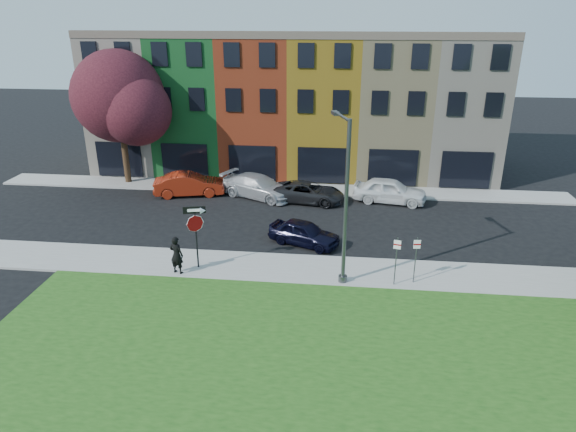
# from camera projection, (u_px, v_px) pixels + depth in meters

# --- Properties ---
(ground) EXTENTS (120.00, 120.00, 0.00)m
(ground) POSITION_uv_depth(u_px,v_px,m) (302.00, 303.00, 22.19)
(ground) COLOR black
(ground) RESTS_ON ground
(sidewalk_near) EXTENTS (40.00, 3.00, 0.12)m
(sidewalk_near) POSITION_uv_depth(u_px,v_px,m) (349.00, 272.00, 24.73)
(sidewalk_near) COLOR gray
(sidewalk_near) RESTS_ON ground
(sidewalk_far) EXTENTS (40.00, 2.40, 0.12)m
(sidewalk_far) POSITION_uv_depth(u_px,v_px,m) (278.00, 188.00, 36.31)
(sidewalk_far) COLOR gray
(sidewalk_far) RESTS_ON ground
(grass_park) EXTENTS (40.00, 16.00, 0.10)m
(grass_park) POSITION_uv_depth(u_px,v_px,m) (544.00, 419.00, 15.82)
(grass_park) COLOR #1F4C15
(grass_park) RESTS_ON ground
(rowhouse_block) EXTENTS (30.00, 10.12, 10.00)m
(rowhouse_block) POSITION_uv_depth(u_px,v_px,m) (294.00, 103.00, 40.12)
(rowhouse_block) COLOR beige
(rowhouse_block) RESTS_ON ground
(stop_sign) EXTENTS (1.03, 0.29, 3.16)m
(stop_sign) POSITION_uv_depth(u_px,v_px,m) (195.00, 225.00, 24.21)
(stop_sign) COLOR black
(stop_sign) RESTS_ON sidewalk_near
(man) EXTENTS (0.91, 0.79, 1.87)m
(man) POSITION_uv_depth(u_px,v_px,m) (177.00, 255.00, 24.17)
(man) COLOR black
(man) RESTS_ON sidewalk_near
(sedan_near) EXTENTS (4.32, 5.00, 1.32)m
(sedan_near) POSITION_uv_depth(u_px,v_px,m) (304.00, 233.00, 27.55)
(sedan_near) COLOR black
(sedan_near) RESTS_ON ground
(parked_car_red) EXTENTS (3.79, 5.46, 1.55)m
(parked_car_red) POSITION_uv_depth(u_px,v_px,m) (189.00, 184.00, 34.86)
(parked_car_red) COLOR maroon
(parked_car_red) RESTS_ON ground
(parked_car_silver) EXTENTS (6.05, 6.80, 1.51)m
(parked_car_silver) POSITION_uv_depth(u_px,v_px,m) (258.00, 186.00, 34.51)
(parked_car_silver) COLOR #AAABAF
(parked_car_silver) RESTS_ON ground
(parked_car_dark) EXTENTS (3.57, 5.41, 1.33)m
(parked_car_dark) POSITION_uv_depth(u_px,v_px,m) (308.00, 192.00, 33.69)
(parked_car_dark) COLOR black
(parked_car_dark) RESTS_ON ground
(parked_car_white) EXTENTS (3.41, 5.34, 1.61)m
(parked_car_white) POSITION_uv_depth(u_px,v_px,m) (390.00, 191.00, 33.57)
(parked_car_white) COLOR white
(parked_car_white) RESTS_ON ground
(street_lamp) EXTENTS (1.04, 2.50, 7.54)m
(street_lamp) POSITION_uv_depth(u_px,v_px,m) (345.00, 203.00, 22.50)
(street_lamp) COLOR #484A4D
(street_lamp) RESTS_ON sidewalk_near
(parking_sign_a) EXTENTS (0.32, 0.10, 2.25)m
(parking_sign_a) POSITION_uv_depth(u_px,v_px,m) (416.00, 255.00, 23.13)
(parking_sign_a) COLOR #484A4D
(parking_sign_a) RESTS_ON sidewalk_near
(parking_sign_b) EXTENTS (0.32, 0.12, 2.34)m
(parking_sign_b) POSITION_uv_depth(u_px,v_px,m) (396.00, 256.00, 22.93)
(parking_sign_b) COLOR #484A4D
(parking_sign_b) RESTS_ON sidewalk_near
(tree_purple) EXTENTS (7.57, 6.62, 9.31)m
(tree_purple) POSITION_uv_depth(u_px,v_px,m) (121.00, 99.00, 35.37)
(tree_purple) COLOR black
(tree_purple) RESTS_ON sidewalk_far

